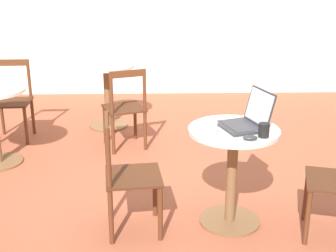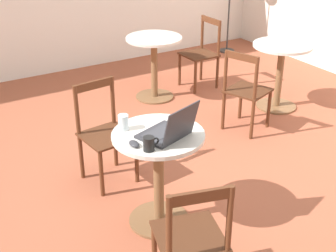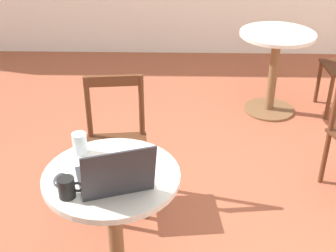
% 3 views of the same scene
% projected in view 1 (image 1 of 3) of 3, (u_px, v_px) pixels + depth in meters
% --- Properties ---
extents(ground_plane, '(16.00, 16.00, 0.00)m').
position_uv_depth(ground_plane, '(174.00, 191.00, 4.07)').
color(ground_plane, '#9E5138').
extents(wall_side, '(0.06, 9.40, 2.70)m').
position_uv_depth(wall_side, '(165.00, 1.00, 6.67)').
color(wall_side, white).
rests_on(wall_side, ground_plane).
extents(cafe_table_near, '(0.66, 0.66, 0.76)m').
position_uv_depth(cafe_table_near, '(232.00, 159.00, 3.41)').
color(cafe_table_near, brown).
rests_on(cafe_table_near, ground_plane).
extents(cafe_table_mid, '(0.66, 0.66, 0.76)m').
position_uv_depth(cafe_table_mid, '(107.00, 84.00, 5.51)').
color(cafe_table_mid, brown).
rests_on(cafe_table_mid, ground_plane).
extents(chair_near_back, '(0.44, 0.44, 0.87)m').
position_uv_depth(chair_near_back, '(127.00, 176.00, 3.34)').
color(chair_near_back, '#562D19').
rests_on(chair_near_back, ground_plane).
extents(chair_mid_left, '(0.51, 0.51, 0.87)m').
position_uv_depth(chair_mid_left, '(125.00, 109.00, 4.87)').
color(chair_mid_left, '#562D19').
rests_on(chair_mid_left, ground_plane).
extents(chair_far_right, '(0.41, 0.41, 0.87)m').
position_uv_depth(chair_far_right, '(13.00, 101.00, 5.15)').
color(chair_far_right, '#562D19').
rests_on(chair_far_right, ground_plane).
extents(laptop, '(0.41, 0.40, 0.27)m').
position_uv_depth(laptop, '(246.00, 120.00, 3.35)').
color(laptop, '#2D2D33').
rests_on(laptop, cafe_table_near).
extents(mouse, '(0.06, 0.10, 0.03)m').
position_uv_depth(mouse, '(250.00, 138.00, 3.12)').
color(mouse, '#2D2D33').
rests_on(mouse, cafe_table_near).
extents(mug, '(0.11, 0.07, 0.10)m').
position_uv_depth(mug, '(264.00, 130.00, 3.17)').
color(mug, black).
rests_on(mug, cafe_table_near).
extents(drinking_glass, '(0.07, 0.07, 0.11)m').
position_uv_depth(drinking_glass, '(212.00, 130.00, 3.14)').
color(drinking_glass, silver).
rests_on(drinking_glass, cafe_table_near).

